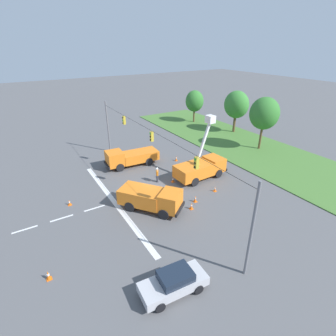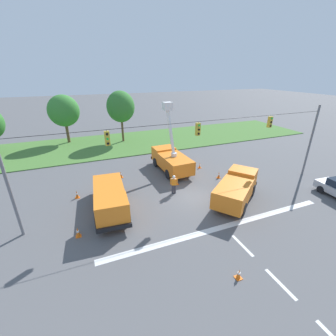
{
  "view_description": "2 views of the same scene",
  "coord_description": "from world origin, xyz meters",
  "px_view_note": "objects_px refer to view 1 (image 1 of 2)",
  "views": [
    {
      "loc": [
        21.35,
        -11.26,
        14.31
      ],
      "look_at": [
        -0.38,
        2.06,
        1.97
      ],
      "focal_mm": 28.0,
      "sensor_mm": 36.0,
      "label": 1
    },
    {
      "loc": [
        -8.48,
        -14.86,
        10.12
      ],
      "look_at": [
        -1.11,
        3.46,
        1.56
      ],
      "focal_mm": 24.0,
      "sensor_mm": 36.0,
      "label": 2
    }
  ],
  "objects_px": {
    "traffic_cone_far_right": "(48,275)",
    "road_worker": "(157,174)",
    "tree_far_west": "(195,101)",
    "traffic_cone_lane_edge_a": "(215,189)",
    "traffic_cone_lane_edge_b": "(195,199)",
    "utility_truck_support_near": "(130,157)",
    "sedan_silver": "(174,282)",
    "utility_truck_bucket_lift": "(201,167)",
    "traffic_cone_foreground_right": "(191,206)",
    "tree_west": "(236,105)",
    "traffic_cone_near_bucket": "(173,180)",
    "tree_centre": "(264,114)",
    "traffic_cone_mid_right": "(108,159)",
    "traffic_cone_mid_left": "(176,158)",
    "traffic_cone_far_left": "(69,203)",
    "utility_truck_support_far": "(151,198)",
    "traffic_cone_foreground_left": "(144,152)"
  },
  "relations": [
    {
      "from": "traffic_cone_far_right",
      "to": "road_worker",
      "type": "bearing_deg",
      "value": 121.91
    },
    {
      "from": "road_worker",
      "to": "traffic_cone_far_right",
      "type": "distance_m",
      "value": 15.08
    },
    {
      "from": "tree_far_west",
      "to": "road_worker",
      "type": "distance_m",
      "value": 25.26
    },
    {
      "from": "tree_far_west",
      "to": "traffic_cone_lane_edge_a",
      "type": "distance_m",
      "value": 26.63
    },
    {
      "from": "tree_far_west",
      "to": "traffic_cone_lane_edge_b",
      "type": "height_order",
      "value": "tree_far_west"
    },
    {
      "from": "utility_truck_support_near",
      "to": "tree_far_west",
      "type": "bearing_deg",
      "value": 122.18
    },
    {
      "from": "tree_far_west",
      "to": "sedan_silver",
      "type": "bearing_deg",
      "value": -38.4
    },
    {
      "from": "sedan_silver",
      "to": "utility_truck_bucket_lift",
      "type": "bearing_deg",
      "value": 136.1
    },
    {
      "from": "traffic_cone_lane_edge_a",
      "to": "traffic_cone_foreground_right",
      "type": "bearing_deg",
      "value": -71.68
    },
    {
      "from": "tree_west",
      "to": "sedan_silver",
      "type": "bearing_deg",
      "value": -50.39
    },
    {
      "from": "traffic_cone_near_bucket",
      "to": "traffic_cone_lane_edge_b",
      "type": "bearing_deg",
      "value": -3.81
    },
    {
      "from": "tree_centre",
      "to": "traffic_cone_mid_right",
      "type": "height_order",
      "value": "tree_centre"
    },
    {
      "from": "tree_far_west",
      "to": "tree_centre",
      "type": "xyz_separation_m",
      "value": [
        16.52,
        -0.32,
        1.19
      ]
    },
    {
      "from": "traffic_cone_mid_left",
      "to": "traffic_cone_mid_right",
      "type": "xyz_separation_m",
      "value": [
        -4.39,
        -7.9,
        0.02
      ]
    },
    {
      "from": "traffic_cone_mid_right",
      "to": "traffic_cone_lane_edge_b",
      "type": "bearing_deg",
      "value": 16.6
    },
    {
      "from": "utility_truck_bucket_lift",
      "to": "traffic_cone_near_bucket",
      "type": "distance_m",
      "value": 3.54
    },
    {
      "from": "traffic_cone_lane_edge_a",
      "to": "traffic_cone_mid_right",
      "type": "bearing_deg",
      "value": -151.7
    },
    {
      "from": "traffic_cone_mid_right",
      "to": "traffic_cone_lane_edge_a",
      "type": "bearing_deg",
      "value": 28.3
    },
    {
      "from": "tree_far_west",
      "to": "traffic_cone_far_right",
      "type": "xyz_separation_m",
      "value": [
        25.4,
        -30.8,
        -3.74
      ]
    },
    {
      "from": "road_worker",
      "to": "traffic_cone_mid_left",
      "type": "relative_size",
      "value": 2.55
    },
    {
      "from": "tree_far_west",
      "to": "traffic_cone_far_right",
      "type": "relative_size",
      "value": 8.47
    },
    {
      "from": "utility_truck_support_near",
      "to": "traffic_cone_mid_right",
      "type": "distance_m",
      "value": 3.4
    },
    {
      "from": "utility_truck_support_near",
      "to": "traffic_cone_far_left",
      "type": "xyz_separation_m",
      "value": [
        5.27,
        -8.82,
        -0.85
      ]
    },
    {
      "from": "tree_west",
      "to": "utility_truck_support_near",
      "type": "relative_size",
      "value": 1.03
    },
    {
      "from": "tree_west",
      "to": "traffic_cone_mid_right",
      "type": "distance_m",
      "value": 23.52
    },
    {
      "from": "tree_west",
      "to": "traffic_cone_mid_left",
      "type": "bearing_deg",
      "value": -71.84
    },
    {
      "from": "tree_west",
      "to": "utility_truck_support_far",
      "type": "relative_size",
      "value": 1.16
    },
    {
      "from": "traffic_cone_foreground_right",
      "to": "traffic_cone_near_bucket",
      "type": "distance_m",
      "value": 5.54
    },
    {
      "from": "traffic_cone_lane_edge_a",
      "to": "traffic_cone_far_right",
      "type": "xyz_separation_m",
      "value": [
        2.98,
        -16.96,
        0.07
      ]
    },
    {
      "from": "utility_truck_bucket_lift",
      "to": "utility_truck_support_far",
      "type": "distance_m",
      "value": 8.26
    },
    {
      "from": "traffic_cone_far_left",
      "to": "sedan_silver",
      "type": "bearing_deg",
      "value": 14.09
    },
    {
      "from": "traffic_cone_foreground_left",
      "to": "traffic_cone_lane_edge_b",
      "type": "height_order",
      "value": "traffic_cone_foreground_left"
    },
    {
      "from": "traffic_cone_foreground_left",
      "to": "traffic_cone_lane_edge_a",
      "type": "bearing_deg",
      "value": 7.76
    },
    {
      "from": "traffic_cone_foreground_left",
      "to": "traffic_cone_far_left",
      "type": "height_order",
      "value": "traffic_cone_foreground_left"
    },
    {
      "from": "tree_far_west",
      "to": "tree_centre",
      "type": "relative_size",
      "value": 0.81
    },
    {
      "from": "tree_west",
      "to": "traffic_cone_mid_right",
      "type": "bearing_deg",
      "value": -88.52
    },
    {
      "from": "tree_centre",
      "to": "sedan_silver",
      "type": "bearing_deg",
      "value": -59.6
    },
    {
      "from": "traffic_cone_foreground_left",
      "to": "utility_truck_bucket_lift",
      "type": "bearing_deg",
      "value": 13.6
    },
    {
      "from": "sedan_silver",
      "to": "traffic_cone_far_right",
      "type": "distance_m",
      "value": 8.37
    },
    {
      "from": "sedan_silver",
      "to": "traffic_cone_mid_right",
      "type": "distance_m",
      "value": 21.48
    },
    {
      "from": "tree_far_west",
      "to": "traffic_cone_mid_right",
      "type": "distance_m",
      "value": 23.19
    },
    {
      "from": "utility_truck_bucket_lift",
      "to": "traffic_cone_lane_edge_a",
      "type": "xyz_separation_m",
      "value": [
        3.26,
        -0.59,
        -1.09
      ]
    },
    {
      "from": "utility_truck_support_far",
      "to": "traffic_cone_foreground_left",
      "type": "xyz_separation_m",
      "value": [
        -12.38,
        5.47,
        -0.87
      ]
    },
    {
      "from": "traffic_cone_near_bucket",
      "to": "traffic_cone_lane_edge_a",
      "type": "distance_m",
      "value": 4.85
    },
    {
      "from": "sedan_silver",
      "to": "traffic_cone_foreground_left",
      "type": "height_order",
      "value": "sedan_silver"
    },
    {
      "from": "utility_truck_support_near",
      "to": "road_worker",
      "type": "relative_size",
      "value": 3.87
    },
    {
      "from": "tree_west",
      "to": "road_worker",
      "type": "distance_m",
      "value": 22.33
    },
    {
      "from": "traffic_cone_mid_left",
      "to": "traffic_cone_far_left",
      "type": "xyz_separation_m",
      "value": [
        3.39,
        -14.55,
        -0.05
      ]
    },
    {
      "from": "traffic_cone_lane_edge_b",
      "to": "road_worker",
      "type": "bearing_deg",
      "value": -168.01
    },
    {
      "from": "utility_truck_support_near",
      "to": "traffic_cone_foreground_right",
      "type": "height_order",
      "value": "utility_truck_support_near"
    }
  ]
}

